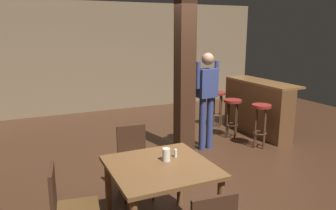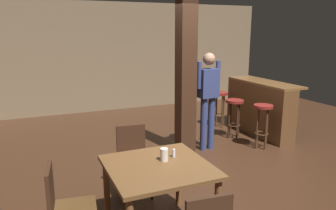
{
  "view_description": "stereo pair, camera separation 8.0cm",
  "coord_description": "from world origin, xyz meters",
  "px_view_note": "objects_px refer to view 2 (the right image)",
  "views": [
    {
      "loc": [
        -2.51,
        -3.97,
        2.1
      ],
      "look_at": [
        -0.68,
        0.05,
        1.08
      ],
      "focal_mm": 35.0,
      "sensor_mm": 36.0,
      "label": 1
    },
    {
      "loc": [
        -2.44,
        -4.0,
        2.1
      ],
      "look_at": [
        -0.68,
        0.05,
        1.08
      ],
      "focal_mm": 35.0,
      "sensor_mm": 36.0,
      "label": 2
    }
  ],
  "objects_px": {
    "bar_stool_far": "(220,101)",
    "napkin_cup": "(164,155)",
    "dining_table": "(158,176)",
    "bar_stool_near": "(263,116)",
    "salt_shaker": "(174,153)",
    "bar_stool_mid": "(234,109)",
    "chair_north": "(133,157)",
    "bar_counter": "(259,107)",
    "standing_person": "(208,94)",
    "chair_west": "(65,206)"
  },
  "relations": [
    {
      "from": "bar_stool_mid",
      "to": "bar_stool_far",
      "type": "bearing_deg",
      "value": 78.9
    },
    {
      "from": "standing_person",
      "to": "bar_stool_mid",
      "type": "xyz_separation_m",
      "value": [
        0.81,
        0.35,
        -0.43
      ]
    },
    {
      "from": "dining_table",
      "to": "bar_stool_near",
      "type": "height_order",
      "value": "bar_stool_near"
    },
    {
      "from": "bar_stool_mid",
      "to": "chair_west",
      "type": "bearing_deg",
      "value": -146.37
    },
    {
      "from": "chair_north",
      "to": "salt_shaker",
      "type": "distance_m",
      "value": 0.87
    },
    {
      "from": "dining_table",
      "to": "bar_stool_near",
      "type": "xyz_separation_m",
      "value": [
        2.66,
        1.63,
        -0.05
      ]
    },
    {
      "from": "bar_counter",
      "to": "bar_stool_mid",
      "type": "xyz_separation_m",
      "value": [
        -0.63,
        -0.03,
        0.03
      ]
    },
    {
      "from": "bar_stool_far",
      "to": "napkin_cup",
      "type": "bearing_deg",
      "value": -130.55
    },
    {
      "from": "chair_west",
      "to": "bar_counter",
      "type": "bearing_deg",
      "value": 29.7
    },
    {
      "from": "napkin_cup",
      "to": "standing_person",
      "type": "distance_m",
      "value": 2.5
    },
    {
      "from": "bar_counter",
      "to": "bar_stool_near",
      "type": "distance_m",
      "value": 0.89
    },
    {
      "from": "chair_north",
      "to": "bar_stool_far",
      "type": "xyz_separation_m",
      "value": [
        2.67,
        2.18,
        0.08
      ]
    },
    {
      "from": "bar_counter",
      "to": "bar_stool_near",
      "type": "xyz_separation_m",
      "value": [
        -0.51,
        -0.73,
        0.04
      ]
    },
    {
      "from": "napkin_cup",
      "to": "salt_shaker",
      "type": "height_order",
      "value": "napkin_cup"
    },
    {
      "from": "dining_table",
      "to": "standing_person",
      "type": "height_order",
      "value": "standing_person"
    },
    {
      "from": "salt_shaker",
      "to": "standing_person",
      "type": "height_order",
      "value": "standing_person"
    },
    {
      "from": "salt_shaker",
      "to": "dining_table",
      "type": "bearing_deg",
      "value": -150.79
    },
    {
      "from": "bar_stool_mid",
      "to": "napkin_cup",
      "type": "bearing_deg",
      "value": -137.33
    },
    {
      "from": "salt_shaker",
      "to": "bar_stool_far",
      "type": "relative_size",
      "value": 0.12
    },
    {
      "from": "chair_north",
      "to": "bar_stool_near",
      "type": "height_order",
      "value": "chair_north"
    },
    {
      "from": "chair_west",
      "to": "standing_person",
      "type": "bearing_deg",
      "value": 36.31
    },
    {
      "from": "chair_west",
      "to": "napkin_cup",
      "type": "xyz_separation_m",
      "value": [
        1.03,
        0.06,
        0.32
      ]
    },
    {
      "from": "bar_counter",
      "to": "bar_stool_mid",
      "type": "bearing_deg",
      "value": -176.96
    },
    {
      "from": "standing_person",
      "to": "bar_counter",
      "type": "distance_m",
      "value": 1.56
    },
    {
      "from": "chair_north",
      "to": "salt_shaker",
      "type": "xyz_separation_m",
      "value": [
        0.21,
        -0.79,
        0.3
      ]
    },
    {
      "from": "chair_west",
      "to": "bar_counter",
      "type": "height_order",
      "value": "bar_counter"
    },
    {
      "from": "salt_shaker",
      "to": "bar_stool_mid",
      "type": "distance_m",
      "value": 3.19
    },
    {
      "from": "salt_shaker",
      "to": "bar_stool_mid",
      "type": "relative_size",
      "value": 0.12
    },
    {
      "from": "dining_table",
      "to": "napkin_cup",
      "type": "relative_size",
      "value": 7.47
    },
    {
      "from": "bar_stool_near",
      "to": "bar_counter",
      "type": "bearing_deg",
      "value": 55.12
    },
    {
      "from": "salt_shaker",
      "to": "bar_counter",
      "type": "xyz_separation_m",
      "value": [
        2.93,
        2.23,
        -0.26
      ]
    },
    {
      "from": "dining_table",
      "to": "bar_stool_mid",
      "type": "xyz_separation_m",
      "value": [
        2.53,
        2.32,
        -0.07
      ]
    },
    {
      "from": "standing_person",
      "to": "chair_west",
      "type": "bearing_deg",
      "value": -143.69
    },
    {
      "from": "chair_west",
      "to": "bar_stool_far",
      "type": "distance_m",
      "value": 4.75
    },
    {
      "from": "bar_stool_near",
      "to": "chair_north",
      "type": "bearing_deg",
      "value": -164.96
    },
    {
      "from": "chair_west",
      "to": "bar_stool_near",
      "type": "xyz_separation_m",
      "value": [
        3.59,
        1.61,
        0.09
      ]
    },
    {
      "from": "bar_stool_near",
      "to": "bar_stool_far",
      "type": "distance_m",
      "value": 1.47
    },
    {
      "from": "chair_west",
      "to": "bar_stool_far",
      "type": "height_order",
      "value": "chair_west"
    },
    {
      "from": "standing_person",
      "to": "bar_stool_mid",
      "type": "bearing_deg",
      "value": 23.58
    },
    {
      "from": "bar_stool_mid",
      "to": "chair_north",
      "type": "bearing_deg",
      "value": -150.85
    },
    {
      "from": "salt_shaker",
      "to": "standing_person",
      "type": "bearing_deg",
      "value": 50.97
    },
    {
      "from": "bar_counter",
      "to": "chair_north",
      "type": "bearing_deg",
      "value": -155.48
    },
    {
      "from": "napkin_cup",
      "to": "bar_stool_mid",
      "type": "relative_size",
      "value": 0.18
    },
    {
      "from": "napkin_cup",
      "to": "salt_shaker",
      "type": "bearing_deg",
      "value": 20.8
    },
    {
      "from": "napkin_cup",
      "to": "salt_shaker",
      "type": "xyz_separation_m",
      "value": [
        0.13,
        0.05,
        -0.02
      ]
    },
    {
      "from": "salt_shaker",
      "to": "standing_person",
      "type": "relative_size",
      "value": 0.05
    },
    {
      "from": "bar_stool_near",
      "to": "salt_shaker",
      "type": "bearing_deg",
      "value": -148.27
    },
    {
      "from": "standing_person",
      "to": "bar_stool_near",
      "type": "relative_size",
      "value": 2.15
    },
    {
      "from": "bar_stool_mid",
      "to": "salt_shaker",
      "type": "bearing_deg",
      "value": -136.37
    },
    {
      "from": "chair_north",
      "to": "bar_stool_mid",
      "type": "relative_size",
      "value": 1.16
    }
  ]
}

